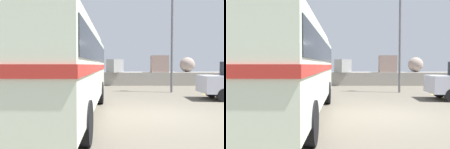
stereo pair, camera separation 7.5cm
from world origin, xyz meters
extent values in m
cube|color=#585146|center=(0.00, 0.00, 0.01)|extent=(32.00, 26.00, 0.02)
cube|color=gray|center=(0.00, 11.80, 0.55)|extent=(31.36, 1.80, 1.10)
sphere|color=gray|center=(-8.64, 12.13, 1.77)|extent=(1.34, 1.34, 1.34)
cube|color=gray|center=(-5.27, 11.94, 1.74)|extent=(1.57, 1.65, 1.28)
cube|color=#959796|center=(-1.48, 11.27, 1.63)|extent=(1.45, 1.46, 1.06)
cube|color=gray|center=(2.25, 11.47, 1.80)|extent=(1.41, 1.03, 1.39)
sphere|color=gray|center=(4.81, 12.21, 1.73)|extent=(1.27, 1.27, 1.27)
cube|color=yellow|center=(3.62, 3.50, 0.02)|extent=(0.12, 4.40, 0.01)
cylinder|color=black|center=(-4.44, 2.32, 0.50)|extent=(0.29, 0.96, 0.96)
cylinder|color=black|center=(-2.23, 2.29, 0.50)|extent=(0.29, 0.96, 0.96)
cylinder|color=black|center=(-2.28, -2.91, 0.50)|extent=(0.29, 0.96, 0.96)
cube|color=silver|center=(-3.36, -0.30, 1.57)|extent=(2.48, 8.42, 2.10)
cylinder|color=silver|center=(-3.36, -0.30, 2.62)|extent=(2.28, 8.08, 2.20)
cube|color=red|center=(-3.36, -0.30, 1.63)|extent=(2.53, 8.51, 0.20)
cube|color=black|center=(-3.36, -0.30, 2.15)|extent=(2.51, 8.09, 0.64)
cube|color=silver|center=(-3.32, 3.97, 0.70)|extent=(2.28, 0.18, 0.28)
cylinder|color=black|center=(-6.39, 3.83, 0.50)|extent=(0.39, 0.99, 0.96)
cube|color=silver|center=(-7.68, 5.35, 0.70)|extent=(2.28, 0.44, 0.28)
cylinder|color=black|center=(3.40, 2.78, 0.33)|extent=(0.63, 0.23, 0.62)
cylinder|color=black|center=(3.49, 4.30, 0.33)|extent=(0.63, 0.23, 0.62)
cylinder|color=#5B5B60|center=(1.96, 6.43, 3.40)|extent=(0.14, 0.14, 6.80)
camera|label=1|loc=(-1.71, -7.68, 1.72)|focal=36.89mm
camera|label=2|loc=(-1.63, -7.68, 1.72)|focal=36.89mm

